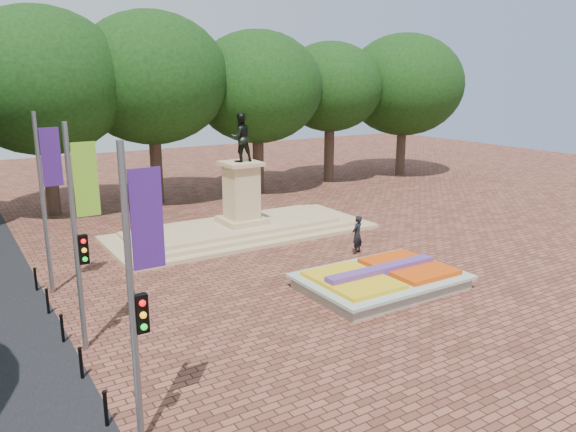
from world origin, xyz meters
name	(u,v)px	position (x,y,z in m)	size (l,w,h in m)	color
ground	(331,278)	(0.00, 0.00, 0.00)	(90.00, 90.00, 0.00)	brown
flower_bed	(382,279)	(1.03, -2.00, 0.38)	(6.30, 4.30, 0.91)	gray
monument	(242,218)	(0.00, 8.00, 0.88)	(14.00, 6.00, 6.40)	tan
tree_row_back	(202,100)	(2.33, 18.00, 6.67)	(44.80, 8.80, 10.43)	#3B2B20
banner_poles	(81,230)	(-10.08, -1.31, 3.88)	(0.88, 11.17, 7.00)	slate
bollard_row	(71,343)	(-10.70, -1.50, 0.53)	(0.12, 13.12, 0.98)	black
pedestrian	(357,234)	(3.08, 2.10, 0.92)	(0.67, 0.44, 1.84)	black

